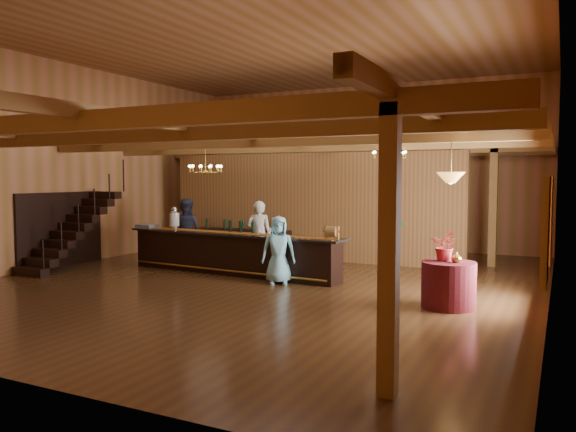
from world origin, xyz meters
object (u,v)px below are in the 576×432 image
at_px(chandelier_left, 205,168).
at_px(pendant_lamp, 451,177).
at_px(bartender, 259,235).
at_px(beverage_dispenser, 174,218).
at_px(raffle_drum, 332,232).
at_px(chandelier_right, 389,155).
at_px(floor_plant, 397,243).
at_px(tasting_bar, 232,253).
at_px(round_table, 449,285).
at_px(backbar_shelf, 243,243).
at_px(staff_second, 186,231).
at_px(guest, 278,250).

bearing_deg(chandelier_left, pendant_lamp, -9.95).
bearing_deg(pendant_lamp, bartender, 157.32).
xyz_separation_m(beverage_dispenser, raffle_drum, (4.70, -0.49, -0.11)).
bearing_deg(chandelier_left, raffle_drum, 0.06).
height_order(chandelier_right, floor_plant, chandelier_right).
bearing_deg(tasting_bar, pendant_lamp, -9.01).
height_order(raffle_drum, pendant_lamp, pendant_lamp).
bearing_deg(beverage_dispenser, tasting_bar, -6.21).
bearing_deg(round_table, chandelier_left, 170.05).
bearing_deg(chandelier_right, chandelier_left, -161.68).
relative_size(raffle_drum, round_table, 0.34).
distance_m(backbar_shelf, bartender, 2.46).
bearing_deg(bartender, backbar_shelf, -64.05).
height_order(tasting_bar, raffle_drum, raffle_drum).
relative_size(chandelier_left, staff_second, 0.44).
bearing_deg(raffle_drum, chandelier_left, -179.94).
xyz_separation_m(raffle_drum, floor_plant, (0.57, 3.42, -0.58)).
height_order(backbar_shelf, bartender, bartender).
distance_m(beverage_dispenser, pendant_lamp, 7.68).
xyz_separation_m(beverage_dispenser, staff_second, (-0.12, 0.67, -0.40)).
relative_size(beverage_dispenser, round_table, 0.61).
xyz_separation_m(tasting_bar, bartender, (0.33, 0.82, 0.38)).
bearing_deg(bartender, chandelier_right, 170.28).
bearing_deg(raffle_drum, tasting_bar, 174.32).
relative_size(pendant_lamp, staff_second, 0.50).
relative_size(raffle_drum, guest, 0.22).
height_order(beverage_dispenser, pendant_lamp, pendant_lamp).
bearing_deg(staff_second, round_table, 154.55).
height_order(chandelier_right, pendant_lamp, same).
height_order(chandelier_left, pendant_lamp, same).
relative_size(backbar_shelf, chandelier_left, 3.74).
bearing_deg(floor_plant, tasting_bar, -136.85).
xyz_separation_m(bartender, staff_second, (-2.37, 0.05, 0.01)).
bearing_deg(pendant_lamp, backbar_shelf, 149.46).
relative_size(tasting_bar, chandelier_left, 7.72).
xyz_separation_m(beverage_dispenser, chandelier_left, (1.35, -0.49, 1.31)).
bearing_deg(raffle_drum, backbar_shelf, 144.04).
height_order(backbar_shelf, pendant_lamp, pendant_lamp).
xyz_separation_m(backbar_shelf, round_table, (6.78, -4.00, 0.01)).
bearing_deg(tasting_bar, chandelier_left, -148.89).
relative_size(raffle_drum, pendant_lamp, 0.38).
height_order(chandelier_right, guest, chandelier_right).
bearing_deg(floor_plant, chandelier_right, -81.03).
xyz_separation_m(round_table, floor_plant, (-2.18, 4.49, 0.19)).
bearing_deg(round_table, guest, 170.12).
bearing_deg(pendant_lamp, round_table, 0.00).
relative_size(chandelier_left, floor_plant, 0.65).
distance_m(round_table, chandelier_right, 3.98).
bearing_deg(bartender, floor_plant, -157.32).
bearing_deg(staff_second, guest, 148.18).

